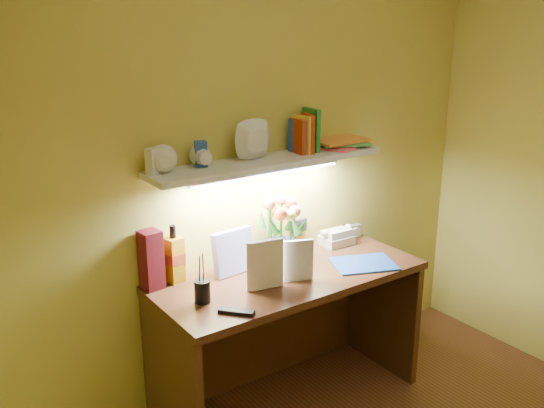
{
  "coord_description": "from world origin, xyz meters",
  "views": [
    {
      "loc": [
        -1.7,
        -1.06,
        2.0
      ],
      "look_at": [
        -0.0,
        1.35,
        1.08
      ],
      "focal_mm": 40.0,
      "sensor_mm": 36.0,
      "label": 1
    }
  ],
  "objects_px": {
    "desk_clock": "(354,231)",
    "whisky_bottle": "(174,254)",
    "flower_bouquet": "(281,229)",
    "telephone": "(337,236)",
    "desk": "(289,339)"
  },
  "relations": [
    {
      "from": "desk",
      "to": "desk_clock",
      "type": "height_order",
      "value": "desk_clock"
    },
    {
      "from": "flower_bouquet",
      "to": "whisky_bottle",
      "type": "relative_size",
      "value": 1.21
    },
    {
      "from": "desk",
      "to": "flower_bouquet",
      "type": "xyz_separation_m",
      "value": [
        0.07,
        0.17,
        0.55
      ]
    },
    {
      "from": "desk",
      "to": "desk_clock",
      "type": "relative_size",
      "value": 18.32
    },
    {
      "from": "telephone",
      "to": "whisky_bottle",
      "type": "xyz_separation_m",
      "value": [
        -0.98,
        0.07,
        0.09
      ]
    },
    {
      "from": "telephone",
      "to": "whisky_bottle",
      "type": "distance_m",
      "value": 0.99
    },
    {
      "from": "desk",
      "to": "telephone",
      "type": "bearing_deg",
      "value": 20.79
    },
    {
      "from": "desk",
      "to": "whisky_bottle",
      "type": "relative_size",
      "value": 4.8
    },
    {
      "from": "telephone",
      "to": "desk_clock",
      "type": "relative_size",
      "value": 2.3
    },
    {
      "from": "desk",
      "to": "flower_bouquet",
      "type": "bearing_deg",
      "value": 67.8
    },
    {
      "from": "desk_clock",
      "to": "whisky_bottle",
      "type": "xyz_separation_m",
      "value": [
        -1.15,
        0.04,
        0.11
      ]
    },
    {
      "from": "flower_bouquet",
      "to": "telephone",
      "type": "bearing_deg",
      "value": 1.45
    },
    {
      "from": "desk_clock",
      "to": "whisky_bottle",
      "type": "distance_m",
      "value": 1.15
    },
    {
      "from": "whisky_bottle",
      "to": "desk_clock",
      "type": "bearing_deg",
      "value": -2.17
    },
    {
      "from": "flower_bouquet",
      "to": "telephone",
      "type": "height_order",
      "value": "flower_bouquet"
    }
  ]
}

